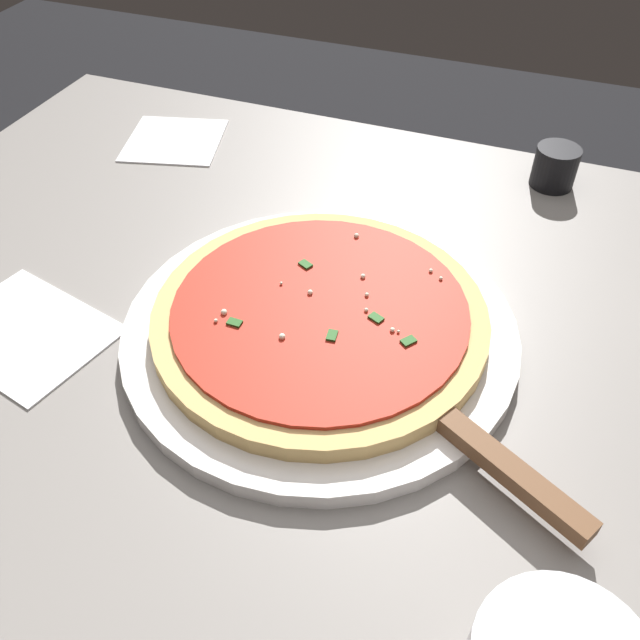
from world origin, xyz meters
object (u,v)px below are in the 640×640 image
object	(u,v)px
pizza_server	(466,438)
napkin_loose_left	(25,333)
napkin_folded_right	(175,140)
pizza	(320,316)
cup_small_sauce	(555,167)
serving_plate	(320,330)

from	to	relation	value
pizza_server	napkin_loose_left	distance (m)	0.39
pizza_server	napkin_folded_right	world-z (taller)	pizza_server
pizza	pizza_server	bearing A→B (deg)	151.32
napkin_loose_left	pizza_server	bearing A→B (deg)	-178.43
cup_small_sauce	napkin_loose_left	bearing A→B (deg)	45.53
pizza_server	napkin_folded_right	size ratio (longest dim) A/B	1.85
napkin_folded_right	pizza_server	bearing A→B (deg)	142.29
cup_small_sauce	napkin_loose_left	distance (m)	0.58
pizza	cup_small_sauce	bearing A→B (deg)	-116.28
pizza_server	napkin_folded_right	bearing A→B (deg)	-37.71
serving_plate	napkin_loose_left	xyz separation A→B (m)	(0.25, 0.09, -0.01)
pizza	cup_small_sauce	distance (m)	0.36
pizza	napkin_loose_left	world-z (taller)	pizza
pizza	pizza_server	size ratio (longest dim) A/B	1.35
pizza	napkin_loose_left	size ratio (longest dim) A/B	1.95
cup_small_sauce	pizza_server	bearing A→B (deg)	87.64
pizza_server	napkin_loose_left	bearing A→B (deg)	1.57
pizza_server	napkin_loose_left	size ratio (longest dim) A/B	1.45
serving_plate	cup_small_sauce	xyz separation A→B (m)	(-0.16, -0.33, 0.02)
pizza	napkin_folded_right	world-z (taller)	pizza
serving_plate	pizza	size ratio (longest dim) A/B	1.19
napkin_folded_right	napkin_loose_left	bearing A→B (deg)	97.88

